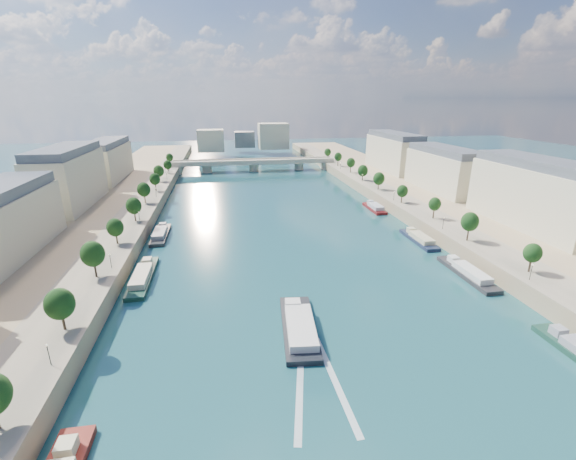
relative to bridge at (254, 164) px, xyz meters
name	(u,v)px	position (x,y,z in m)	size (l,w,h in m)	color
ground	(287,237)	(0.00, -136.97, -5.08)	(700.00, 700.00, 0.00)	#0D2F3C
quay_left	(74,242)	(-72.00, -136.97, -2.58)	(44.00, 520.00, 5.00)	#9E8460
quay_right	(466,220)	(72.00, -136.97, -2.58)	(44.00, 520.00, 5.00)	#9E8460
pave_left	(121,233)	(-57.00, -136.97, -0.03)	(14.00, 520.00, 0.10)	gray
pave_right	(432,216)	(57.00, -136.97, -0.03)	(14.00, 520.00, 0.10)	gray
trees_left	(126,215)	(-55.00, -134.97, 5.39)	(4.80, 268.80, 8.26)	#382B1E
trees_right	(416,196)	(55.00, -126.97, 5.39)	(4.80, 268.80, 8.26)	#382B1E
lamps_left	(127,234)	(-52.50, -146.97, 2.70)	(0.36, 200.36, 4.28)	black
lamps_right	(416,206)	(52.50, -131.97, 2.70)	(0.36, 200.36, 4.28)	black
buildings_left	(39,195)	(-85.00, -124.97, 11.37)	(16.00, 226.00, 23.20)	beige
buildings_right	(482,178)	(85.00, -124.97, 11.37)	(16.00, 226.00, 23.20)	beige
skyline	(249,138)	(3.19, 82.55, 9.57)	(79.00, 42.00, 22.00)	beige
bridge	(254,164)	(0.00, 0.00, 0.00)	(112.00, 12.00, 8.15)	#C1B79E
tour_barge	(299,327)	(-7.23, -196.39, -4.20)	(9.62, 25.47, 3.58)	black
wake	(317,382)	(-7.23, -213.07, -5.06)	(10.74, 26.02, 0.04)	silver
moored_barges_left	(116,340)	(-45.50, -194.59, -4.24)	(5.00, 154.47, 3.60)	#1A2539
moored_barges_right	(479,282)	(45.50, -183.26, -4.24)	(5.00, 159.43, 3.60)	black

